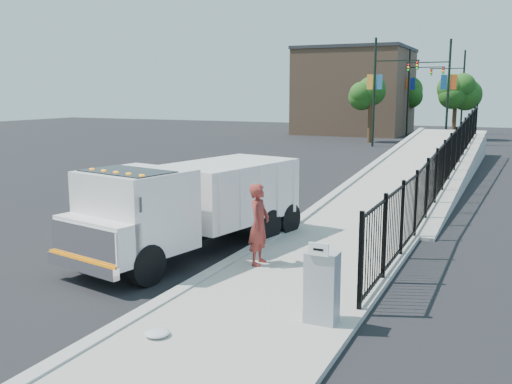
% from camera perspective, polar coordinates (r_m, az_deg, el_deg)
% --- Properties ---
extents(ground, '(120.00, 120.00, 0.00)m').
position_cam_1_polar(ground, '(13.91, -1.99, -7.05)').
color(ground, black).
rests_on(ground, ground).
extents(sidewalk, '(3.55, 12.00, 0.12)m').
position_cam_1_polar(sidewalk, '(11.41, 2.20, -10.63)').
color(sidewalk, '#9E998E').
rests_on(sidewalk, ground).
extents(curb, '(0.30, 12.00, 0.16)m').
position_cam_1_polar(curb, '(12.22, -6.27, -9.15)').
color(curb, '#ADAAA3').
rests_on(curb, ground).
extents(ramp, '(3.95, 24.06, 3.19)m').
position_cam_1_polar(ramp, '(28.43, 16.67, 1.33)').
color(ramp, '#9E998E').
rests_on(ramp, ground).
extents(iron_fence, '(0.10, 28.00, 1.80)m').
position_cam_1_polar(iron_fence, '(24.20, 18.74, 1.92)').
color(iron_fence, black).
rests_on(iron_fence, ground).
extents(truck, '(3.55, 7.23, 2.37)m').
position_cam_1_polar(truck, '(14.47, -6.69, -0.99)').
color(truck, black).
rests_on(truck, ground).
extents(worker, '(0.50, 0.72, 1.90)m').
position_cam_1_polar(worker, '(13.13, 0.30, -3.25)').
color(worker, maroon).
rests_on(worker, sidewalk).
extents(utility_cabinet, '(0.55, 0.40, 1.25)m').
position_cam_1_polar(utility_cabinet, '(10.04, 6.61, -9.45)').
color(utility_cabinet, gray).
rests_on(utility_cabinet, sidewalk).
extents(arrow_sign, '(0.35, 0.04, 0.22)m').
position_cam_1_polar(arrow_sign, '(9.62, 6.28, -5.73)').
color(arrow_sign, white).
rests_on(arrow_sign, utility_cabinet).
extents(debris, '(0.42, 0.42, 0.10)m').
position_cam_1_polar(debris, '(9.77, -9.86, -13.71)').
color(debris, silver).
rests_on(debris, sidewalk).
extents(light_pole_0, '(3.77, 0.22, 8.00)m').
position_cam_1_polar(light_pole_0, '(43.86, 12.14, 10.15)').
color(light_pole_0, black).
rests_on(light_pole_0, ground).
extents(light_pole_1, '(3.78, 0.22, 8.00)m').
position_cam_1_polar(light_pole_1, '(46.42, 18.30, 9.85)').
color(light_pole_1, black).
rests_on(light_pole_1, ground).
extents(light_pole_2, '(3.77, 0.22, 8.00)m').
position_cam_1_polar(light_pole_2, '(56.00, 15.32, 9.94)').
color(light_pole_2, black).
rests_on(light_pole_2, ground).
extents(light_pole_3, '(3.78, 0.22, 8.00)m').
position_cam_1_polar(light_pole_3, '(59.25, 19.70, 9.70)').
color(light_pole_3, black).
rests_on(light_pole_3, ground).
extents(tree_0, '(2.41, 2.41, 5.20)m').
position_cam_1_polar(tree_0, '(47.22, 11.42, 9.62)').
color(tree_0, '#382314').
rests_on(tree_0, ground).
extents(tree_1, '(2.46, 2.46, 5.23)m').
position_cam_1_polar(tree_1, '(51.89, 19.35, 9.28)').
color(tree_1, '#382314').
rests_on(tree_1, ground).
extents(tree_2, '(2.80, 2.80, 5.40)m').
position_cam_1_polar(tree_2, '(60.03, 14.98, 9.55)').
color(tree_2, '#382314').
rests_on(tree_2, ground).
extents(building, '(10.00, 10.00, 8.00)m').
position_cam_1_polar(building, '(57.85, 9.88, 9.77)').
color(building, '#8C664C').
rests_on(building, ground).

